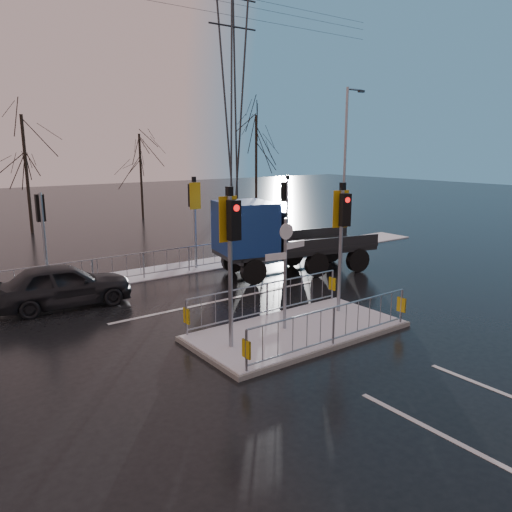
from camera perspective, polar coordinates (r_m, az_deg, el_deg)
ground at (r=14.06m, az=4.74°, el=-8.77°), size 120.00×120.00×0.00m
snow_verge at (r=21.00m, az=-10.82°, el=-1.75°), size 30.00×2.00×0.04m
lane_markings at (r=13.82m, az=5.65°, el=-9.15°), size 8.00×11.38×0.01m
traffic_island at (r=13.92m, az=4.70°, el=-7.27°), size 6.00×3.04×4.15m
far_kerb_fixtures at (r=20.46m, az=-9.58°, el=0.79°), size 18.00×0.65×3.83m
car_far_lane at (r=17.21m, az=-21.13°, el=-3.11°), size 4.35×2.07×1.43m
flatbed_truck at (r=19.79m, az=1.20°, el=2.28°), size 6.82×3.65×3.00m
tree_far_a at (r=32.55m, az=-24.94°, el=10.81°), size 3.75×3.75×7.08m
tree_far_b at (r=36.90m, az=-13.09°, el=10.67°), size 3.25×3.25×6.14m
tree_far_c at (r=38.28m, az=0.02°, el=12.47°), size 4.00×4.00×7.55m
street_lamp_right at (r=26.59m, az=10.24°, el=10.72°), size 1.25×0.18×8.00m
pylon_wires at (r=47.71m, az=-3.81°, el=19.51°), size 70.00×2.38×19.97m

